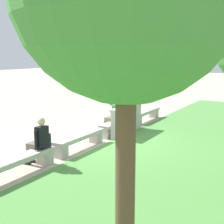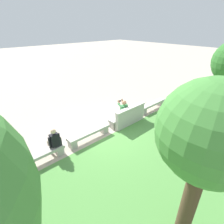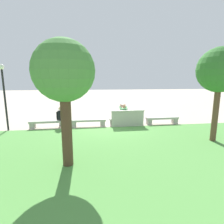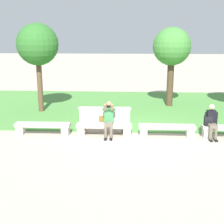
{
  "view_description": "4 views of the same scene",
  "coord_description": "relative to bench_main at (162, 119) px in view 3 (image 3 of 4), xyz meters",
  "views": [
    {
      "loc": [
        8.34,
        5.38,
        2.79
      ],
      "look_at": [
        -0.85,
        -0.08,
        0.8
      ],
      "focal_mm": 50.0,
      "sensor_mm": 36.0,
      "label": 1
    },
    {
      "loc": [
        4.8,
        5.56,
        4.71
      ],
      "look_at": [
        -0.48,
        -0.29,
        0.74
      ],
      "focal_mm": 28.0,
      "sensor_mm": 36.0,
      "label": 2
    },
    {
      "loc": [
        1.17,
        10.36,
        2.79
      ],
      "look_at": [
        -0.3,
        -0.21,
        0.82
      ],
      "focal_mm": 28.0,
      "sensor_mm": 36.0,
      "label": 3
    },
    {
      "loc": [
        -0.29,
        -11.16,
        3.92
      ],
      "look_at": [
        -0.87,
        -0.09,
        0.95
      ],
      "focal_mm": 50.0,
      "sensor_mm": 36.0,
      "label": 4
    }
  ],
  "objects": [
    {
      "name": "grass_strip",
      "position": [
        3.52,
        4.38,
        -0.29
      ],
      "size": [
        21.13,
        8.0,
        0.03
      ],
      "primitive_type": "cube",
      "color": "#518E42",
      "rests_on": "ground"
    },
    {
      "name": "bench_far",
      "position": [
        7.04,
        0.0,
        0.0
      ],
      "size": [
        2.09,
        0.4,
        0.45
      ],
      "color": "#B7B2A8",
      "rests_on": "ground"
    },
    {
      "name": "person_photographer",
      "position": [
        2.53,
        -0.08,
        0.43
      ],
      "size": [
        0.47,
        0.72,
        1.32
      ],
      "color": "black",
      "rests_on": "ground"
    },
    {
      "name": "lamp_post",
      "position": [
        9.16,
        0.17,
        2.08
      ],
      "size": [
        0.28,
        0.28,
        3.61
      ],
      "color": "black",
      "rests_on": "ground"
    },
    {
      "name": "backrest_wall_with_plaque",
      "position": [
        2.35,
        0.34,
        0.21
      ],
      "size": [
        2.0,
        0.24,
        1.01
      ],
      "color": "#B7B2A8",
      "rests_on": "ground"
    },
    {
      "name": "bench_near",
      "position": [
        2.35,
        0.0,
        0.0
      ],
      "size": [
        2.09,
        0.4,
        0.45
      ],
      "color": "#B7B2A8",
      "rests_on": "ground"
    },
    {
      "name": "tree_behind_wall",
      "position": [
        5.38,
        4.82,
        2.69
      ],
      "size": [
        1.9,
        1.9,
        4.01
      ],
      "color": "#4C3826",
      "rests_on": "ground"
    },
    {
      "name": "ground_plane",
      "position": [
        3.52,
        0.0,
        -0.3
      ],
      "size": [
        80.0,
        80.0,
        0.0
      ],
      "primitive_type": "plane",
      "color": "#B2A593"
    },
    {
      "name": "backpack",
      "position": [
        6.2,
        0.02,
        0.32
      ],
      "size": [
        0.28,
        0.24,
        0.43
      ],
      "color": "black",
      "rests_on": "bench_far"
    },
    {
      "name": "bench_mid",
      "position": [
        4.69,
        0.0,
        0.0
      ],
      "size": [
        2.09,
        0.4,
        0.45
      ],
      "color": "#B7B2A8",
      "rests_on": "ground"
    },
    {
      "name": "bench_main",
      "position": [
        0.0,
        0.0,
        0.0
      ],
      "size": [
        2.09,
        0.4,
        0.45
      ],
      "color": "#B7B2A8",
      "rests_on": "ground"
    },
    {
      "name": "tree_right_background",
      "position": [
        -0.99,
        3.37,
        2.87
      ],
      "size": [
        1.94,
        1.94,
        4.19
      ],
      "color": "brown",
      "rests_on": "ground"
    },
    {
      "name": "person_distant",
      "position": [
        6.3,
        -0.07,
        0.37
      ],
      "size": [
        0.48,
        0.69,
        1.26
      ],
      "color": "black",
      "rests_on": "ground"
    }
  ]
}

